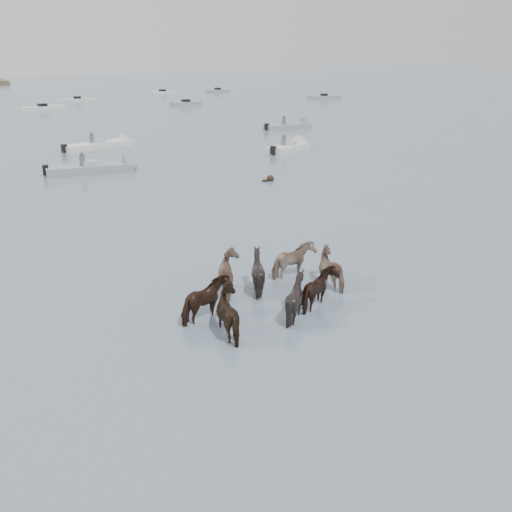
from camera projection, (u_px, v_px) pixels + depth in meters
ground at (335, 318)px, 15.60m from camera, size 400.00×400.00×0.00m
pony_herd at (270, 285)px, 16.53m from camera, size 6.27×4.04×1.42m
swimming_pony at (270, 179)px, 32.38m from camera, size 0.72×0.44×0.44m
motorboat_b at (103, 168)px, 34.91m from camera, size 5.85×2.42×1.92m
motorboat_c at (107, 145)px, 43.95m from camera, size 6.33×3.37×1.92m
motorboat_d at (293, 147)px, 42.82m from camera, size 4.89×3.48×1.92m
motorboat_e at (294, 126)px, 55.17m from camera, size 5.32×1.74×1.92m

